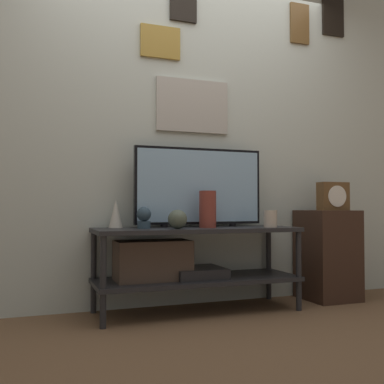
% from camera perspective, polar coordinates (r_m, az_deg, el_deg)
% --- Properties ---
extents(ground_plane, '(12.00, 12.00, 0.00)m').
position_cam_1_polar(ground_plane, '(3.00, 2.67, -16.09)').
color(ground_plane, brown).
extents(wall_back, '(6.40, 0.08, 2.70)m').
position_cam_1_polar(wall_back, '(3.50, -0.96, 8.35)').
color(wall_back, beige).
rests_on(wall_back, ground_plane).
extents(media_console, '(1.44, 0.49, 0.59)m').
position_cam_1_polar(media_console, '(3.15, -1.55, -8.52)').
color(media_console, '#232326').
rests_on(media_console, ground_plane).
extents(television, '(0.97, 0.05, 0.58)m').
position_cam_1_polar(television, '(3.29, 0.95, 0.73)').
color(television, black).
rests_on(television, media_console).
extents(vase_round_glass, '(0.13, 0.13, 0.13)m').
position_cam_1_polar(vase_round_glass, '(3.00, -1.86, -3.47)').
color(vase_round_glass, '#4C5647').
rests_on(vase_round_glass, media_console).
extents(vase_tall_ceramic, '(0.12, 0.12, 0.26)m').
position_cam_1_polar(vase_tall_ceramic, '(3.16, 2.01, -2.20)').
color(vase_tall_ceramic, brown).
rests_on(vase_tall_ceramic, media_console).
extents(vase_slim_bronze, '(0.10, 0.10, 0.20)m').
position_cam_1_polar(vase_slim_bronze, '(3.20, -9.66, -2.72)').
color(vase_slim_bronze, beige).
rests_on(vase_slim_bronze, media_console).
extents(candle_jar, '(0.10, 0.10, 0.12)m').
position_cam_1_polar(candle_jar, '(3.27, 9.92, -3.37)').
color(candle_jar, '#C1B29E').
rests_on(candle_jar, media_console).
extents(decorative_bust, '(0.10, 0.10, 0.15)m').
position_cam_1_polar(decorative_bust, '(3.05, -6.13, -3.21)').
color(decorative_bust, '#2D4251').
rests_on(decorative_bust, media_console).
extents(side_table, '(0.38, 0.41, 0.71)m').
position_cam_1_polar(side_table, '(3.77, 16.81, -7.62)').
color(side_table, '#382319').
rests_on(side_table, ground_plane).
extents(mantel_clock, '(0.25, 0.11, 0.22)m').
position_cam_1_polar(mantel_clock, '(3.76, 17.48, -0.53)').
color(mantel_clock, brown).
rests_on(mantel_clock, side_table).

